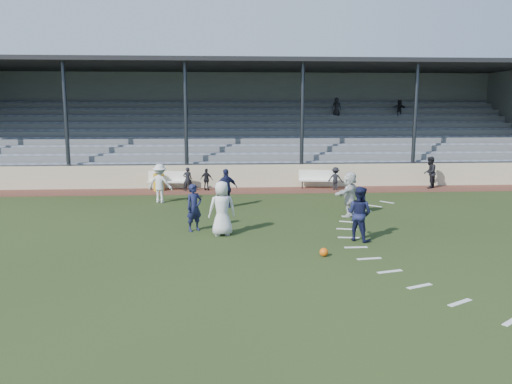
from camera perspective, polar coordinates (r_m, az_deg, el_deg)
ground at (r=14.90m, az=0.63°, el=-6.56°), size 90.00×90.00×0.00m
cinder_track at (r=25.13m, az=-1.19°, el=0.17°), size 34.00×2.00×0.02m
retaining_wall at (r=26.08m, az=-1.30°, el=1.83°), size 34.00×0.18×1.20m
bench_left at (r=25.60m, az=-10.07°, el=1.50°), size 2.04×0.75×0.95m
bench_right at (r=25.86m, az=7.15°, el=1.65°), size 2.04×0.76×0.95m
trash_bin at (r=25.45m, az=-11.05°, el=1.11°), size 0.54×0.54×0.86m
football at (r=14.31m, az=7.76°, el=-6.83°), size 0.24×0.24×0.24m
player_white_lead at (r=16.33m, az=-3.92°, el=-1.87°), size 0.97×0.71×1.80m
player_navy_lead at (r=17.02m, az=-7.09°, el=-1.79°), size 0.70×0.66×1.61m
player_navy_mid at (r=16.00m, az=11.70°, el=-2.43°), size 1.06×1.05×1.73m
player_white_wing at (r=22.32m, az=-10.91°, el=0.97°), size 1.23×0.91×1.71m
player_navy_wing at (r=20.85m, az=-3.40°, el=0.42°), size 1.03×0.68×1.63m
player_white_back at (r=19.48m, az=10.62°, el=-0.21°), size 1.42×1.59×1.75m
official at (r=27.25m, az=19.24°, el=2.13°), size 0.97×1.01×1.64m
sub_left_near at (r=25.06m, az=-7.83°, el=1.46°), size 0.46×0.33×1.20m
sub_left_far at (r=25.18m, az=-5.66°, el=1.44°), size 0.70×0.48×1.11m
sub_right at (r=25.50m, az=9.06°, el=1.52°), size 0.85×0.66×1.16m
grandstand at (r=30.61m, az=-1.68°, el=6.01°), size 34.60×9.00×6.61m
penalty_arc at (r=15.75m, az=15.84°, el=-6.02°), size 3.89×14.63×0.01m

